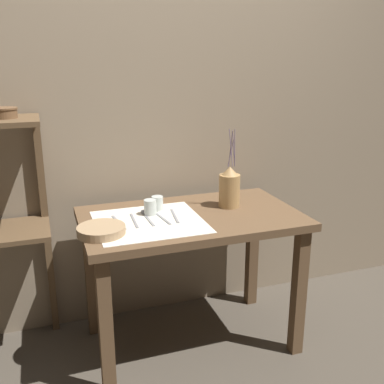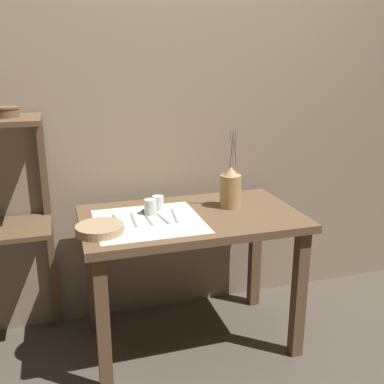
{
  "view_description": "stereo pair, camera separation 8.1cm",
  "coord_description": "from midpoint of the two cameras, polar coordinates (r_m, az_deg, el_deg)",
  "views": [
    {
      "loc": [
        -0.69,
        -2.01,
        1.5
      ],
      "look_at": [
        0.01,
        0.0,
        0.85
      ],
      "focal_mm": 42.0,
      "sensor_mm": 36.0,
      "label": 1
    },
    {
      "loc": [
        -0.62,
        -2.04,
        1.5
      ],
      "look_at": [
        0.01,
        0.0,
        0.85
      ],
      "focal_mm": 42.0,
      "sensor_mm": 36.0,
      "label": 2
    }
  ],
  "objects": [
    {
      "name": "metal_pot_small",
      "position": [
        2.26,
        -21.51,
        9.5
      ],
      "size": [
        0.12,
        0.12,
        0.05
      ],
      "color": "brown",
      "rests_on": "wooden_shelf_unit"
    },
    {
      "name": "knife_center",
      "position": [
        2.18,
        -8.28,
        -3.72
      ],
      "size": [
        0.04,
        0.2,
        0.0
      ],
      "color": "gray",
      "rests_on": "wooden_table"
    },
    {
      "name": "wooden_table",
      "position": [
        2.3,
        0.9,
        -5.62
      ],
      "size": [
        1.1,
        0.65,
        0.73
      ],
      "color": "brown",
      "rests_on": "ground_plane"
    },
    {
      "name": "stone_wall_back",
      "position": [
        2.57,
        -2.07,
        10.11
      ],
      "size": [
        7.0,
        0.06,
        2.4
      ],
      "color": "gray",
      "rests_on": "ground_plane"
    },
    {
      "name": "glass_tumbler_near",
      "position": [
        2.26,
        -4.29,
        -1.89
      ],
      "size": [
        0.06,
        0.06,
        0.08
      ],
      "color": "#B7C1BC",
      "rests_on": "wooden_table"
    },
    {
      "name": "pitcher_with_flowers",
      "position": [
        2.36,
        5.89,
        0.44
      ],
      "size": [
        0.11,
        0.11,
        0.42
      ],
      "color": "#A87F4C",
      "rests_on": "wooden_table"
    },
    {
      "name": "fork_inner",
      "position": [
        2.2,
        -6.36,
        -3.53
      ],
      "size": [
        0.02,
        0.2,
        0.0
      ],
      "color": "gray",
      "rests_on": "wooden_table"
    },
    {
      "name": "wooden_bowl",
      "position": [
        2.06,
        -10.52,
        -4.67
      ],
      "size": [
        0.22,
        0.22,
        0.04
      ],
      "color": "#9E7F5B",
      "rests_on": "wooden_table"
    },
    {
      "name": "spoon_outer",
      "position": [
        2.26,
        -4.94,
        -2.83
      ],
      "size": [
        0.02,
        0.21,
        0.02
      ],
      "color": "gray",
      "rests_on": "wooden_table"
    },
    {
      "name": "fork_outer",
      "position": [
        2.24,
        -1.21,
        -3.0
      ],
      "size": [
        0.04,
        0.2,
        0.0
      ],
      "color": "gray",
      "rests_on": "wooden_table"
    },
    {
      "name": "ground_plane",
      "position": [
        2.6,
        0.83,
        -18.32
      ],
      "size": [
        12.0,
        12.0,
        0.0
      ],
      "primitive_type": "plane",
      "color": "#473F35"
    },
    {
      "name": "linen_cloth",
      "position": [
        2.18,
        -4.46,
        -3.73
      ],
      "size": [
        0.51,
        0.48,
        0.0
      ],
      "color": "beige",
      "rests_on": "wooden_table"
    },
    {
      "name": "spoon_inner",
      "position": [
        2.27,
        -3.37,
        -2.73
      ],
      "size": [
        0.04,
        0.21,
        0.02
      ],
      "color": "gray",
      "rests_on": "wooden_table"
    },
    {
      "name": "glass_tumbler_far",
      "position": [
        2.32,
        -3.34,
        -1.39
      ],
      "size": [
        0.06,
        0.06,
        0.07
      ],
      "color": "#B7C1BC",
      "rests_on": "wooden_table"
    }
  ]
}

